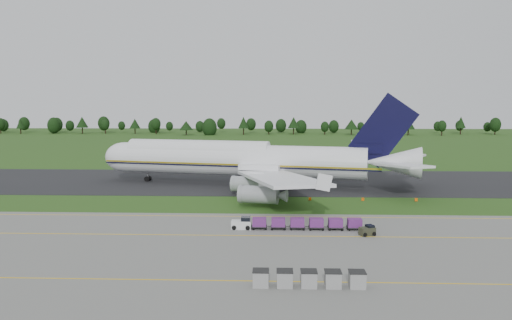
{
  "coord_description": "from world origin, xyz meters",
  "views": [
    {
      "loc": [
        3.51,
        -89.75,
        18.12
      ],
      "look_at": [
        0.02,
        2.0,
        8.02
      ],
      "focal_mm": 35.0,
      "sensor_mm": 36.0,
      "label": 1
    }
  ],
  "objects_px": {
    "baggage_train": "(295,223)",
    "utility_cart": "(367,231)",
    "aircraft": "(244,160)",
    "uld_row": "(309,279)",
    "edge_markers": "(336,199)"
  },
  "relations": [
    {
      "from": "baggage_train",
      "to": "utility_cart",
      "type": "xyz_separation_m",
      "value": [
        9.95,
        -3.04,
        -0.35
      ]
    },
    {
      "from": "aircraft",
      "to": "edge_markers",
      "type": "relative_size",
      "value": 2.42
    },
    {
      "from": "baggage_train",
      "to": "utility_cart",
      "type": "bearing_deg",
      "value": -17.01
    },
    {
      "from": "baggage_train",
      "to": "edge_markers",
      "type": "height_order",
      "value": "baggage_train"
    },
    {
      "from": "baggage_train",
      "to": "edge_markers",
      "type": "relative_size",
      "value": 0.62
    },
    {
      "from": "aircraft",
      "to": "baggage_train",
      "type": "relative_size",
      "value": 3.88
    },
    {
      "from": "baggage_train",
      "to": "edge_markers",
      "type": "distance_m",
      "value": 24.32
    },
    {
      "from": "aircraft",
      "to": "baggage_train",
      "type": "distance_m",
      "value": 41.59
    },
    {
      "from": "utility_cart",
      "to": "uld_row",
      "type": "relative_size",
      "value": 0.21
    },
    {
      "from": "aircraft",
      "to": "utility_cart",
      "type": "xyz_separation_m",
      "value": [
        19.79,
        -43.15,
        -5.31
      ]
    },
    {
      "from": "aircraft",
      "to": "utility_cart",
      "type": "relative_size",
      "value": 30.95
    },
    {
      "from": "aircraft",
      "to": "edge_markers",
      "type": "xyz_separation_m",
      "value": [
        18.64,
        -17.44,
        -5.65
      ]
    },
    {
      "from": "baggage_train",
      "to": "utility_cart",
      "type": "distance_m",
      "value": 10.41
    },
    {
      "from": "uld_row",
      "to": "baggage_train",
      "type": "bearing_deg",
      "value": 91.16
    },
    {
      "from": "aircraft",
      "to": "baggage_train",
      "type": "xyz_separation_m",
      "value": [
        9.83,
        -40.11,
        -4.96
      ]
    }
  ]
}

